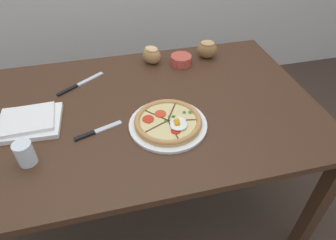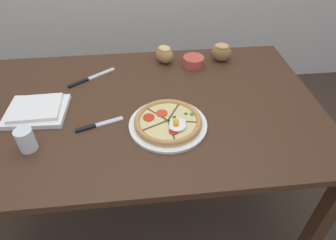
{
  "view_description": "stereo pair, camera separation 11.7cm",
  "coord_description": "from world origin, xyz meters",
  "px_view_note": "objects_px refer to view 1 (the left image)",
  "views": [
    {
      "loc": [
        -0.11,
        -1.0,
        1.54
      ],
      "look_at": [
        0.1,
        -0.14,
        0.77
      ],
      "focal_mm": 32.0,
      "sensor_mm": 36.0,
      "label": 1
    },
    {
      "loc": [
        0.01,
        -1.02,
        1.54
      ],
      "look_at": [
        0.1,
        -0.14,
        0.77
      ],
      "focal_mm": 32.0,
      "sensor_mm": 36.0,
      "label": 2
    }
  ],
  "objects_px": {
    "water_glass": "(25,154)",
    "pizza": "(168,122)",
    "dining_table": "(138,123)",
    "knife_main": "(98,131)",
    "bread_piece_mid": "(152,55)",
    "ramekin_bowl": "(181,60)",
    "napkin_folded": "(29,122)",
    "bread_piece_near": "(207,49)",
    "knife_spare": "(80,84)"
  },
  "relations": [
    {
      "from": "knife_main",
      "to": "water_glass",
      "type": "height_order",
      "value": "water_glass"
    },
    {
      "from": "pizza",
      "to": "knife_spare",
      "type": "relative_size",
      "value": 1.42
    },
    {
      "from": "dining_table",
      "to": "knife_spare",
      "type": "distance_m",
      "value": 0.34
    },
    {
      "from": "napkin_folded",
      "to": "bread_piece_mid",
      "type": "relative_size",
      "value": 2.0
    },
    {
      "from": "dining_table",
      "to": "ramekin_bowl",
      "type": "distance_m",
      "value": 0.43
    },
    {
      "from": "dining_table",
      "to": "pizza",
      "type": "xyz_separation_m",
      "value": [
        0.1,
        -0.14,
        0.1
      ]
    },
    {
      "from": "knife_main",
      "to": "pizza",
      "type": "bearing_deg",
      "value": -24.92
    },
    {
      "from": "water_glass",
      "to": "bread_piece_mid",
      "type": "bearing_deg",
      "value": 45.52
    },
    {
      "from": "bread_piece_mid",
      "to": "knife_main",
      "type": "xyz_separation_m",
      "value": [
        -0.31,
        -0.46,
        -0.04
      ]
    },
    {
      "from": "bread_piece_near",
      "to": "knife_main",
      "type": "relative_size",
      "value": 0.68
    },
    {
      "from": "napkin_folded",
      "to": "bread_piece_mid",
      "type": "height_order",
      "value": "bread_piece_mid"
    },
    {
      "from": "dining_table",
      "to": "knife_main",
      "type": "bearing_deg",
      "value": -147.23
    },
    {
      "from": "dining_table",
      "to": "napkin_folded",
      "type": "xyz_separation_m",
      "value": [
        -0.43,
        -0.01,
        0.1
      ]
    },
    {
      "from": "napkin_folded",
      "to": "bread_piece_near",
      "type": "height_order",
      "value": "bread_piece_near"
    },
    {
      "from": "dining_table",
      "to": "knife_main",
      "type": "distance_m",
      "value": 0.22
    },
    {
      "from": "dining_table",
      "to": "water_glass",
      "type": "bearing_deg",
      "value": -153.28
    },
    {
      "from": "bread_piece_mid",
      "to": "knife_main",
      "type": "height_order",
      "value": "bread_piece_mid"
    },
    {
      "from": "water_glass",
      "to": "pizza",
      "type": "bearing_deg",
      "value": 7.41
    },
    {
      "from": "dining_table",
      "to": "bread_piece_mid",
      "type": "distance_m",
      "value": 0.4
    },
    {
      "from": "pizza",
      "to": "napkin_folded",
      "type": "relative_size",
      "value": 1.23
    },
    {
      "from": "ramekin_bowl",
      "to": "knife_main",
      "type": "relative_size",
      "value": 0.6
    },
    {
      "from": "ramekin_bowl",
      "to": "napkin_folded",
      "type": "distance_m",
      "value": 0.78
    },
    {
      "from": "water_glass",
      "to": "knife_spare",
      "type": "bearing_deg",
      "value": 67.36
    },
    {
      "from": "pizza",
      "to": "ramekin_bowl",
      "type": "xyz_separation_m",
      "value": [
        0.18,
        0.45,
        0.01
      ]
    },
    {
      "from": "pizza",
      "to": "bread_piece_near",
      "type": "xyz_separation_m",
      "value": [
        0.33,
        0.48,
        0.03
      ]
    },
    {
      "from": "napkin_folded",
      "to": "knife_main",
      "type": "relative_size",
      "value": 1.34
    },
    {
      "from": "pizza",
      "to": "napkin_folded",
      "type": "bearing_deg",
      "value": 165.6
    },
    {
      "from": "napkin_folded",
      "to": "ramekin_bowl",
      "type": "bearing_deg",
      "value": 23.6
    },
    {
      "from": "bread_piece_mid",
      "to": "knife_main",
      "type": "distance_m",
      "value": 0.56
    },
    {
      "from": "dining_table",
      "to": "pizza",
      "type": "height_order",
      "value": "pizza"
    },
    {
      "from": "pizza",
      "to": "knife_main",
      "type": "distance_m",
      "value": 0.28
    },
    {
      "from": "napkin_folded",
      "to": "water_glass",
      "type": "relative_size",
      "value": 2.87
    },
    {
      "from": "water_glass",
      "to": "dining_table",
      "type": "bearing_deg",
      "value": 26.72
    },
    {
      "from": "pizza",
      "to": "bread_piece_mid",
      "type": "height_order",
      "value": "bread_piece_mid"
    },
    {
      "from": "napkin_folded",
      "to": "water_glass",
      "type": "height_order",
      "value": "water_glass"
    },
    {
      "from": "ramekin_bowl",
      "to": "water_glass",
      "type": "bearing_deg",
      "value": -143.5
    },
    {
      "from": "napkin_folded",
      "to": "bread_piece_near",
      "type": "bearing_deg",
      "value": 21.83
    },
    {
      "from": "pizza",
      "to": "knife_spare",
      "type": "xyz_separation_m",
      "value": [
        -0.33,
        0.38,
        -0.01
      ]
    },
    {
      "from": "knife_main",
      "to": "dining_table",
      "type": "bearing_deg",
      "value": 14.5
    },
    {
      "from": "bread_piece_mid",
      "to": "knife_spare",
      "type": "bearing_deg",
      "value": -162.34
    },
    {
      "from": "knife_spare",
      "to": "napkin_folded",
      "type": "bearing_deg",
      "value": -164.19
    },
    {
      "from": "knife_spare",
      "to": "water_glass",
      "type": "distance_m",
      "value": 0.49
    },
    {
      "from": "dining_table",
      "to": "napkin_folded",
      "type": "bearing_deg",
      "value": -179.28
    },
    {
      "from": "ramekin_bowl",
      "to": "knife_spare",
      "type": "bearing_deg",
      "value": -172.3
    },
    {
      "from": "dining_table",
      "to": "knife_main",
      "type": "relative_size",
      "value": 8.17
    },
    {
      "from": "pizza",
      "to": "knife_spare",
      "type": "bearing_deg",
      "value": 131.26
    },
    {
      "from": "napkin_folded",
      "to": "knife_main",
      "type": "distance_m",
      "value": 0.28
    },
    {
      "from": "pizza",
      "to": "water_glass",
      "type": "height_order",
      "value": "water_glass"
    },
    {
      "from": "pizza",
      "to": "napkin_folded",
      "type": "xyz_separation_m",
      "value": [
        -0.53,
        0.14,
        -0.0
      ]
    },
    {
      "from": "knife_main",
      "to": "knife_spare",
      "type": "relative_size",
      "value": 0.87
    }
  ]
}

